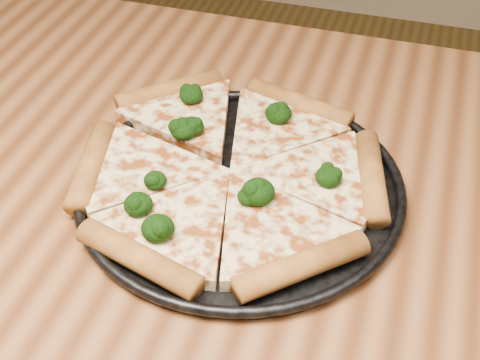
# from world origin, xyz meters

# --- Properties ---
(dining_table) EXTENTS (1.20, 0.90, 0.75)m
(dining_table) POSITION_xyz_m (0.00, 0.00, 0.66)
(dining_table) COLOR brown
(dining_table) RESTS_ON ground
(pizza_pan) EXTENTS (0.33, 0.33, 0.02)m
(pizza_pan) POSITION_xyz_m (0.06, 0.09, 0.76)
(pizza_pan) COLOR black
(pizza_pan) RESTS_ON dining_table
(pizza) EXTENTS (0.33, 0.34, 0.03)m
(pizza) POSITION_xyz_m (0.04, 0.10, 0.77)
(pizza) COLOR beige
(pizza) RESTS_ON pizza_pan
(broccoli_florets) EXTENTS (0.20, 0.24, 0.02)m
(broccoli_florets) POSITION_xyz_m (0.03, 0.10, 0.78)
(broccoli_florets) COLOR black
(broccoli_florets) RESTS_ON pizza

